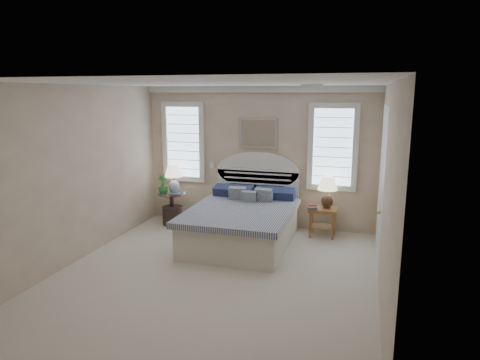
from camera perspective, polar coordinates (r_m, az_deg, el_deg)
name	(u,v)px	position (r m, az deg, el deg)	size (l,w,h in m)	color
floor	(215,275)	(6.33, -3.29, -12.48)	(4.50, 5.00, 0.01)	#BBAFA0
ceiling	(213,83)	(5.78, -3.60, 12.78)	(4.50, 5.00, 0.01)	white
wall_back	(258,157)	(8.26, 2.47, 3.03)	(4.50, 0.02, 2.70)	tan
wall_left	(76,175)	(6.99, -21.06, 0.69)	(0.02, 5.00, 2.70)	tan
wall_right	(386,194)	(5.57, 18.89, -1.77)	(0.02, 5.00, 2.70)	tan
crown_molding	(259,89)	(8.13, 2.48, 12.01)	(4.50, 0.08, 0.12)	silver
hvac_vent	(312,85)	(6.28, 9.61, 12.37)	(0.30, 0.20, 0.02)	#B2B2B2
switch_plate	(212,165)	(8.56, -3.75, 1.95)	(0.08, 0.01, 0.12)	silver
window_left	(184,142)	(8.71, -7.52, 5.04)	(0.90, 0.06, 1.60)	#C9E5FF
window_right	(333,147)	(7.99, 12.27, 4.29)	(0.90, 0.06, 1.60)	#C9E5FF
painting	(258,133)	(8.17, 2.43, 6.25)	(0.74, 0.04, 0.58)	silver
closet_door	(381,186)	(6.77, 18.28, -0.74)	(0.02, 1.80, 2.40)	silver
bed	(243,221)	(7.49, 0.46, -5.43)	(1.72, 2.28, 1.47)	beige
side_table_left	(172,205)	(8.60, -9.08, -3.34)	(0.56, 0.56, 0.63)	black
nightstand_right	(323,216)	(7.92, 10.98, -4.71)	(0.50, 0.40, 0.53)	#976331
floor_pot	(173,215)	(8.63, -8.97, -4.68)	(0.40, 0.40, 0.36)	black
lamp_left	(174,176)	(8.49, -8.84, 0.57)	(0.44, 0.44, 0.57)	white
lamp_right	(327,189)	(7.83, 11.58, -1.16)	(0.44, 0.44, 0.58)	black
potted_plant	(163,184)	(8.48, -10.25, -0.59)	(0.21, 0.21, 0.37)	#307936
books_left	(176,195)	(8.28, -8.56, -1.97)	(0.23, 0.20, 0.05)	maroon
books_right	(312,207)	(7.74, 9.61, -3.60)	(0.20, 0.18, 0.09)	maroon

